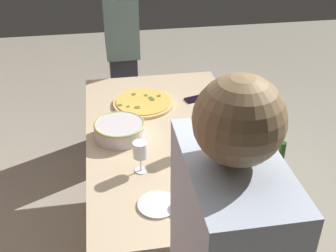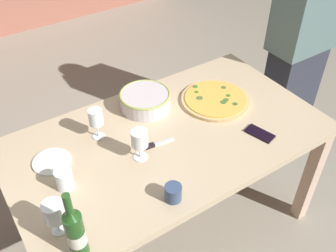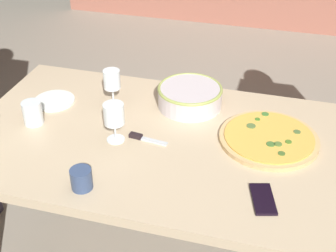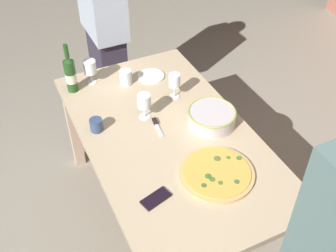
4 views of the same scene
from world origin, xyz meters
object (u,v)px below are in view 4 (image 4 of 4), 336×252
Objects in this scene: serving_bowl at (212,117)px; cell_phone at (156,199)px; wine_glass_by_bottle at (144,102)px; person_host at (104,30)px; wine_glass_near_pizza at (174,81)px; wine_bottle at (70,74)px; wine_glass_far_left at (90,68)px; cup_amber at (96,125)px; pizza at (217,173)px; dining_table at (168,146)px; side_plate at (151,76)px; cup_ceramic at (126,77)px; pizza_knife at (157,125)px.

serving_bowl reaches higher than cell_phone.
person_host is (-0.97, 0.09, -0.04)m from wine_glass_by_bottle.
wine_glass_by_bottle is (0.10, -0.24, -0.01)m from wine_glass_near_pizza.
wine_bottle is 2.05× the size of wine_glass_by_bottle.
wine_bottle is 1.97× the size of wine_glass_near_pizza.
wine_glass_far_left is 2.13× the size of cup_amber.
serving_bowl is at bearing 14.13° from wine_glass_near_pizza.
wine_bottle reaches higher than serving_bowl.
dining_table is at bearing -166.36° from pizza.
wine_glass_far_left is at bearing -162.71° from pizza.
serving_bowl is 0.60m from side_plate.
cup_ceramic is 0.06× the size of person_host.
pizza is at bearing 17.29° from wine_glass_far_left.
cell_phone is (0.69, -0.43, -0.11)m from wine_glass_near_pizza.
wine_glass_near_pizza reaches higher than cell_phone.
person_host is (-0.96, 0.38, 0.04)m from cup_amber.
wine_glass_near_pizza is at bearing 133.79° from pizza_knife.
wine_glass_far_left reaches higher than side_plate.
side_plate and cell_phone have the same top height.
pizza is 0.69m from wine_glass_near_pizza.
serving_bowl is 0.85m from wine_glass_far_left.
cup_amber is (0.09, -0.53, -0.08)m from wine_glass_near_pizza.
side_plate is at bearing 89.77° from cup_ceramic.
cup_amber reaches higher than side_plate.
dining_table is 16.53× the size of cup_ceramic.
wine_glass_near_pizza is 0.26m from wine_glass_by_bottle.
pizza is at bearing 13.64° from dining_table.
dining_table is 0.98× the size of person_host.
pizza_knife is at bearing -163.20° from dining_table.
side_plate is (0.00, 0.18, -0.04)m from cup_ceramic.
pizza is 0.34m from cell_phone.
cup_amber is 0.52× the size of cell_phone.
cell_phone is at bearing -8.75° from person_host.
pizza_knife is (0.20, -0.21, -0.11)m from wine_glass_near_pizza.
pizza_knife is at bearing -46.21° from wine_glass_near_pizza.
pizza_knife is 1.07m from person_host.
person_host is (-0.53, 0.39, -0.05)m from wine_bottle.
person_host is (-1.18, -0.23, 0.03)m from serving_bowl.
cup_ceramic is (0.11, 0.20, -0.06)m from wine_glass_far_left.
wine_glass_far_left reaches higher than cup_amber.
wine_glass_by_bottle is 0.50m from wine_glass_far_left.
serving_bowl is 1.75× the size of pizza_knife.
side_plate is at bearing 125.87° from cup_amber.
wine_glass_far_left is at bearing -26.45° from person_host.
wine_glass_far_left is 0.90× the size of side_plate.
pizza_knife is (-0.09, -0.03, 0.10)m from dining_table.
wine_bottle reaches higher than pizza.
wine_glass_by_bottle is at bearing -162.87° from pizza_knife.
person_host reaches higher than wine_glass_by_bottle.
wine_glass_by_bottle is at bearing 20.26° from wine_glass_far_left.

